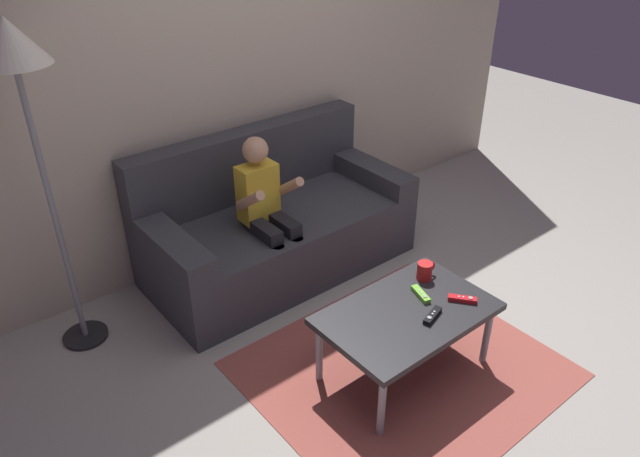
# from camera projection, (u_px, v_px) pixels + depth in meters

# --- Properties ---
(ground_plane) EXTENTS (9.64, 9.64, 0.00)m
(ground_plane) POSITION_uv_depth(u_px,v_px,m) (442.00, 356.00, 3.18)
(ground_plane) COLOR #9E998E
(wall_back) EXTENTS (4.82, 0.05, 2.50)m
(wall_back) POSITION_uv_depth(u_px,v_px,m) (254.00, 57.00, 3.67)
(wall_back) COLOR #B2A38E
(wall_back) RESTS_ON ground
(couch) EXTENTS (1.67, 0.80, 0.85)m
(couch) POSITION_uv_depth(u_px,v_px,m) (274.00, 225.00, 3.80)
(couch) COLOR #38383D
(couch) RESTS_ON ground
(person_seated_on_couch) EXTENTS (0.32, 0.40, 0.96)m
(person_seated_on_couch) POSITION_uv_depth(u_px,v_px,m) (267.00, 208.00, 3.46)
(person_seated_on_couch) COLOR black
(person_seated_on_couch) RESTS_ON ground
(coffee_table) EXTENTS (0.85, 0.54, 0.39)m
(coffee_table) POSITION_uv_depth(u_px,v_px,m) (407.00, 317.00, 2.92)
(coffee_table) COLOR #232326
(coffee_table) RESTS_ON ground
(area_rug) EXTENTS (1.48, 1.31, 0.01)m
(area_rug) POSITION_uv_depth(u_px,v_px,m) (402.00, 369.00, 3.10)
(area_rug) COLOR #9E4C42
(area_rug) RESTS_ON ground
(game_remote_lime_near_edge) EXTENTS (0.08, 0.14, 0.03)m
(game_remote_lime_near_edge) POSITION_uv_depth(u_px,v_px,m) (421.00, 294.00, 3.00)
(game_remote_lime_near_edge) COLOR #72C638
(game_remote_lime_near_edge) RESTS_ON coffee_table
(game_remote_red_center) EXTENTS (0.11, 0.13, 0.03)m
(game_remote_red_center) POSITION_uv_depth(u_px,v_px,m) (462.00, 299.00, 2.96)
(game_remote_red_center) COLOR red
(game_remote_red_center) RESTS_ON coffee_table
(game_remote_black_far_corner) EXTENTS (0.14, 0.08, 0.03)m
(game_remote_black_far_corner) POSITION_uv_depth(u_px,v_px,m) (432.00, 316.00, 2.85)
(game_remote_black_far_corner) COLOR black
(game_remote_black_far_corner) RESTS_ON coffee_table
(coffee_mug) EXTENTS (0.12, 0.08, 0.09)m
(coffee_mug) POSITION_uv_depth(u_px,v_px,m) (425.00, 271.00, 3.11)
(coffee_mug) COLOR red
(coffee_mug) RESTS_ON coffee_table
(floor_lamp) EXTENTS (0.32, 0.32, 1.72)m
(floor_lamp) POSITION_uv_depth(u_px,v_px,m) (17.00, 72.00, 2.56)
(floor_lamp) COLOR black
(floor_lamp) RESTS_ON ground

